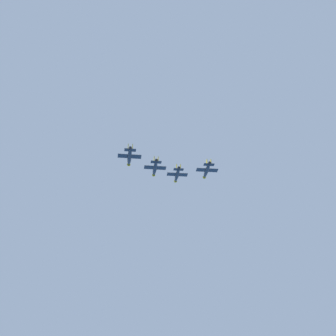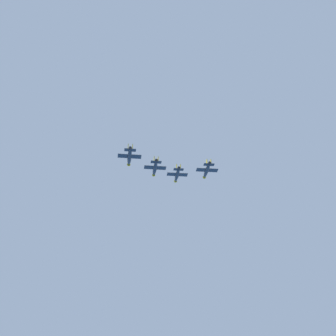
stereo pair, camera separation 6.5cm
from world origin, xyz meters
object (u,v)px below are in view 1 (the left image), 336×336
Objects in this scene: jet_right_wingman at (207,170)px; jet_left_outer at (129,157)px; jet_lead at (177,175)px; jet_left_wingman at (155,168)px.

jet_right_wingman is 1.00× the size of jet_left_outer.
jet_left_wingman is (13.20, 13.82, -4.46)m from jet_lead.
jet_left_wingman reaches higher than jet_left_outer.
jet_left_wingman is 1.00× the size of jet_left_outer.
jet_right_wingman is (-11.51, 15.25, -4.36)m from jet_lead.
jet_lead is 19.60m from jet_right_wingman.
jet_left_outer is (26.39, 27.63, -7.19)m from jet_lead.
jet_lead is at bearing -40.71° from jet_left_wingman.
jet_left_outer is at bearing 140.01° from jet_lead.
jet_lead is at bearing 40.96° from jet_right_wingman.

